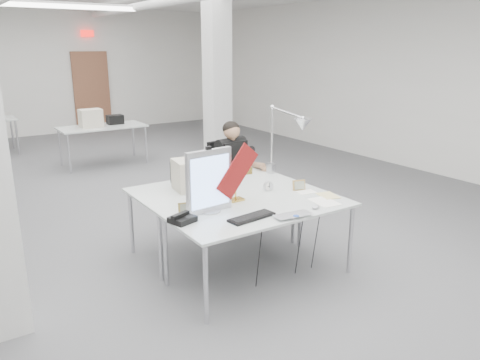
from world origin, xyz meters
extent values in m
cube|color=#535356|center=(0.00, 0.00, -0.01)|extent=(10.00, 14.00, 0.02)
cube|color=white|center=(0.00, 7.01, 1.60)|extent=(10.00, 0.02, 3.20)
cube|color=white|center=(5.01, 0.00, 1.60)|extent=(0.02, 14.00, 3.20)
cube|color=white|center=(2.50, 2.50, 1.60)|extent=(0.45, 0.45, 3.20)
cube|color=brown|center=(1.20, 6.94, 1.05)|extent=(0.95, 0.08, 2.10)
cube|color=red|center=(1.20, 6.90, 2.55)|extent=(0.32, 0.06, 0.16)
cube|color=white|center=(0.00, 4.00, 2.98)|extent=(2.80, 0.14, 0.08)
cube|color=silver|center=(0.00, -2.50, 0.74)|extent=(1.80, 0.90, 0.02)
cube|color=silver|center=(0.00, -1.60, 0.74)|extent=(1.80, 0.90, 0.02)
cube|color=silver|center=(0.20, 3.00, 0.74)|extent=(1.60, 0.80, 0.02)
cube|color=#B7B6BB|center=(-0.47, -2.32, 1.05)|extent=(0.48, 0.08, 0.59)
cube|color=maroon|center=(-0.18, -2.36, 1.11)|extent=(0.49, 0.04, 0.53)
cube|color=black|center=(-0.24, -2.69, 0.77)|extent=(0.47, 0.20, 0.02)
imported|color=silver|center=(0.08, -2.92, 0.77)|extent=(0.38, 0.27, 0.03)
ellipsoid|color=#A9A8AD|center=(0.41, -2.82, 0.77)|extent=(0.10, 0.08, 0.03)
cube|color=black|center=(-0.80, -2.43, 0.78)|extent=(0.25, 0.23, 0.05)
cube|color=#AB914A|center=(-0.68, -2.24, 0.81)|extent=(0.14, 0.07, 0.11)
cube|color=tan|center=(0.67, -2.27, 0.81)|extent=(0.15, 0.08, 0.11)
cylinder|color=#BABABF|center=(0.38, -2.10, 0.81)|extent=(0.11, 0.07, 0.11)
cube|color=white|center=(0.62, -2.71, 0.76)|extent=(0.25, 0.32, 0.01)
cube|color=#D9C881|center=(0.79, -2.59, 0.76)|extent=(0.21, 0.26, 0.01)
cube|color=white|center=(0.68, -2.37, 0.76)|extent=(0.21, 0.16, 0.01)
cube|color=#B9B19A|center=(-0.28, -1.60, 0.92)|extent=(0.39, 0.37, 0.33)
camera|label=1|loc=(-2.51, -5.92, 2.26)|focal=35.00mm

